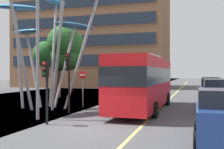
{
  "coord_description": "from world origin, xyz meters",
  "views": [
    {
      "loc": [
        4.83,
        -11.76,
        2.63
      ],
      "look_at": [
        -0.74,
        6.35,
        2.5
      ],
      "focal_mm": 44.23,
      "sensor_mm": 36.0,
      "label": 1
    }
  ],
  "objects_px": {
    "red_bus": "(144,80)",
    "leaf_sculpture": "(48,10)",
    "no_entry_sign": "(83,83)",
    "pedestrian": "(107,102)",
    "traffic_light_kerb_far": "(68,70)",
    "car_parked_near": "(221,117)",
    "car_parked_far": "(211,92)",
    "car_side_street": "(210,88)",
    "street_lamp": "(42,23)",
    "car_parked_mid": "(218,98)",
    "traffic_light_kerb_near": "(46,78)"
  },
  "relations": [
    {
      "from": "traffic_light_kerb_far",
      "to": "car_side_street",
      "type": "distance_m",
      "value": 18.31
    },
    {
      "from": "leaf_sculpture",
      "to": "car_parked_near",
      "type": "bearing_deg",
      "value": -30.79
    },
    {
      "from": "car_parked_far",
      "to": "street_lamp",
      "type": "xyz_separation_m",
      "value": [
        -9.43,
        -10.91,
        4.36
      ]
    },
    {
      "from": "car_parked_near",
      "to": "car_parked_mid",
      "type": "bearing_deg",
      "value": 86.78
    },
    {
      "from": "car_parked_mid",
      "to": "pedestrian",
      "type": "bearing_deg",
      "value": -154.85
    },
    {
      "from": "red_bus",
      "to": "car_parked_mid",
      "type": "distance_m",
      "value": 4.96
    },
    {
      "from": "car_parked_mid",
      "to": "no_entry_sign",
      "type": "height_order",
      "value": "no_entry_sign"
    },
    {
      "from": "red_bus",
      "to": "no_entry_sign",
      "type": "xyz_separation_m",
      "value": [
        -4.74,
        0.33,
        -0.27
      ]
    },
    {
      "from": "car_parked_near",
      "to": "no_entry_sign",
      "type": "bearing_deg",
      "value": 138.26
    },
    {
      "from": "leaf_sculpture",
      "to": "car_parked_near",
      "type": "xyz_separation_m",
      "value": [
        11.28,
        -6.72,
        -6.26
      ]
    },
    {
      "from": "car_parked_near",
      "to": "no_entry_sign",
      "type": "height_order",
      "value": "no_entry_sign"
    },
    {
      "from": "car_parked_near",
      "to": "car_parked_mid",
      "type": "xyz_separation_m",
      "value": [
        0.41,
        7.28,
        0.09
      ]
    },
    {
      "from": "leaf_sculpture",
      "to": "traffic_light_kerb_far",
      "type": "relative_size",
      "value": 2.7
    },
    {
      "from": "traffic_light_kerb_near",
      "to": "car_side_street",
      "type": "distance_m",
      "value": 21.5
    },
    {
      "from": "street_lamp",
      "to": "pedestrian",
      "type": "xyz_separation_m",
      "value": [
        3.18,
        1.95,
        -4.53
      ]
    },
    {
      "from": "red_bus",
      "to": "car_parked_far",
      "type": "xyz_separation_m",
      "value": [
        4.69,
        5.42,
        -1.07
      ]
    },
    {
      "from": "pedestrian",
      "to": "no_entry_sign",
      "type": "distance_m",
      "value": 5.1
    },
    {
      "from": "car_parked_far",
      "to": "no_entry_sign",
      "type": "bearing_deg",
      "value": -151.63
    },
    {
      "from": "car_parked_mid",
      "to": "red_bus",
      "type": "bearing_deg",
      "value": 173.56
    },
    {
      "from": "red_bus",
      "to": "traffic_light_kerb_near",
      "type": "height_order",
      "value": "red_bus"
    },
    {
      "from": "car_parked_far",
      "to": "no_entry_sign",
      "type": "distance_m",
      "value": 10.74
    },
    {
      "from": "car_parked_mid",
      "to": "car_side_street",
      "type": "bearing_deg",
      "value": 89.5
    },
    {
      "from": "leaf_sculpture",
      "to": "car_side_street",
      "type": "distance_m",
      "value": 19.31
    },
    {
      "from": "street_lamp",
      "to": "no_entry_sign",
      "type": "relative_size",
      "value": 3.14
    },
    {
      "from": "leaf_sculpture",
      "to": "street_lamp",
      "type": "distance_m",
      "value": 5.2
    },
    {
      "from": "car_parked_mid",
      "to": "car_side_street",
      "type": "distance_m",
      "value": 13.4
    },
    {
      "from": "traffic_light_kerb_far",
      "to": "pedestrian",
      "type": "xyz_separation_m",
      "value": [
        2.86,
        -0.75,
        -1.95
      ]
    },
    {
      "from": "leaf_sculpture",
      "to": "car_parked_near",
      "type": "height_order",
      "value": "leaf_sculpture"
    },
    {
      "from": "leaf_sculpture",
      "to": "street_lamp",
      "type": "height_order",
      "value": "leaf_sculpture"
    },
    {
      "from": "leaf_sculpture",
      "to": "pedestrian",
      "type": "relative_size",
      "value": 6.09
    },
    {
      "from": "traffic_light_kerb_near",
      "to": "traffic_light_kerb_far",
      "type": "relative_size",
      "value": 0.82
    },
    {
      "from": "traffic_light_kerb_far",
      "to": "car_parked_near",
      "type": "bearing_deg",
      "value": -29.73
    },
    {
      "from": "red_bus",
      "to": "traffic_light_kerb_far",
      "type": "relative_size",
      "value": 2.92
    },
    {
      "from": "leaf_sculpture",
      "to": "no_entry_sign",
      "type": "height_order",
      "value": "leaf_sculpture"
    },
    {
      "from": "traffic_light_kerb_near",
      "to": "no_entry_sign",
      "type": "distance_m",
      "value": 7.22
    },
    {
      "from": "car_parked_mid",
      "to": "street_lamp",
      "type": "xyz_separation_m",
      "value": [
        -9.55,
        -4.94,
        4.36
      ]
    },
    {
      "from": "car_parked_near",
      "to": "street_lamp",
      "type": "xyz_separation_m",
      "value": [
        -9.14,
        2.34,
        4.45
      ]
    },
    {
      "from": "car_parked_far",
      "to": "pedestrian",
      "type": "xyz_separation_m",
      "value": [
        -6.25,
        -8.96,
        -0.16
      ]
    },
    {
      "from": "no_entry_sign",
      "to": "car_side_street",
      "type": "bearing_deg",
      "value": 52.32
    },
    {
      "from": "red_bus",
      "to": "leaf_sculpture",
      "type": "bearing_deg",
      "value": -170.88
    },
    {
      "from": "pedestrian",
      "to": "no_entry_sign",
      "type": "xyz_separation_m",
      "value": [
        -3.18,
        3.87,
        0.96
      ]
    },
    {
      "from": "red_bus",
      "to": "car_parked_far",
      "type": "bearing_deg",
      "value": 49.18
    },
    {
      "from": "street_lamp",
      "to": "pedestrian",
      "type": "height_order",
      "value": "street_lamp"
    },
    {
      "from": "car_parked_near",
      "to": "pedestrian",
      "type": "relative_size",
      "value": 2.27
    },
    {
      "from": "leaf_sculpture",
      "to": "car_parked_far",
      "type": "relative_size",
      "value": 2.35
    },
    {
      "from": "red_bus",
      "to": "car_parked_mid",
      "type": "xyz_separation_m",
      "value": [
        4.81,
        -0.54,
        -1.06
      ]
    },
    {
      "from": "car_side_street",
      "to": "traffic_light_kerb_far",
      "type": "bearing_deg",
      "value": -120.89
    },
    {
      "from": "car_parked_far",
      "to": "car_side_street",
      "type": "xyz_separation_m",
      "value": [
        0.24,
        7.43,
        -0.03
      ]
    },
    {
      "from": "traffic_light_kerb_near",
      "to": "car_parked_far",
      "type": "bearing_deg",
      "value": 55.5
    },
    {
      "from": "leaf_sculpture",
      "to": "street_lamp",
      "type": "relative_size",
      "value": 1.21
    }
  ]
}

